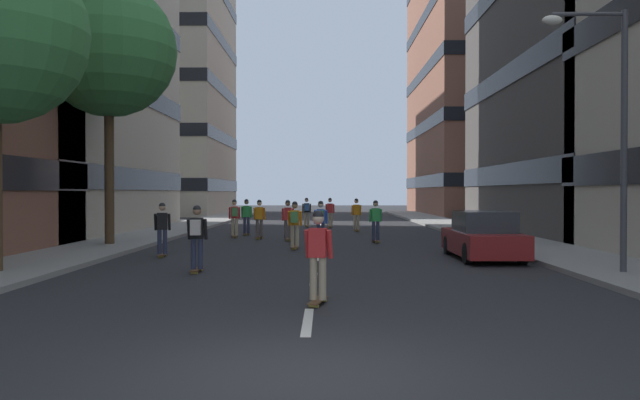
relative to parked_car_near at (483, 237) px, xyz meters
The scene contains 22 objects.
ground_plane 11.59m from the parked_car_near, 117.08° to the left, with size 136.47×136.47×0.00m, color #28282B.
sidewalk_left 18.70m from the parked_car_near, 135.33° to the left, with size 3.13×62.55×0.14m, color gray.
sidewalk_right 13.44m from the parked_car_near, 78.13° to the left, with size 3.13×62.55×0.14m, color gray.
lane_markings 11.82m from the parked_car_near, 116.51° to the left, with size 0.16×52.20×0.01m.
building_left_far 48.33m from the parked_car_near, 120.32° to the left, with size 17.37×16.84×27.49m.
building_right_far 43.95m from the parked_car_near, 72.12° to the left, with size 17.37×22.31×25.87m.
parked_car_near is the anchor object (origin of this frame).
street_tree_mid 15.52m from the parked_car_near, 162.76° to the left, with size 5.14×5.14×10.01m.
streetlamp_right 5.74m from the parked_car_near, 63.07° to the right, with size 2.13×0.30×6.50m.
skater_0 9.01m from the parked_car_near, 158.25° to the right, with size 0.53×0.90×1.78m.
skater_1 18.82m from the parked_car_near, 109.01° to the left, with size 0.54×0.91×1.78m.
skater_2 10.34m from the parked_car_near, behind, with size 0.56×0.92×1.78m.
skater_3 6.99m from the parked_car_near, 151.33° to the left, with size 0.54×0.91×1.78m.
skater_4 17.67m from the parked_car_near, 105.50° to the left, with size 0.55×0.91×1.78m.
skater_5 14.14m from the parked_car_near, 103.57° to the left, with size 0.55×0.91×1.78m.
skater_6 9.92m from the parked_car_near, 131.94° to the left, with size 0.55×0.91×1.78m.
skater_7 13.08m from the parked_car_near, 134.94° to the left, with size 0.56×0.92×1.78m.
skater_8 11.49m from the parked_car_near, 133.94° to the left, with size 0.55×0.92×1.78m.
skater_9 7.02m from the parked_car_near, 137.45° to the left, with size 0.53×0.90×1.78m.
skater_10 7.01m from the parked_car_near, 114.25° to the left, with size 0.55×0.92×1.78m.
skater_11 9.43m from the parked_car_near, 122.86° to the right, with size 0.57×0.92×1.78m.
skater_12 13.92m from the parked_car_near, 129.57° to the left, with size 0.54×0.90×1.78m.
Camera 1 is at (0.30, -7.09, 2.12)m, focal length 34.71 mm.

